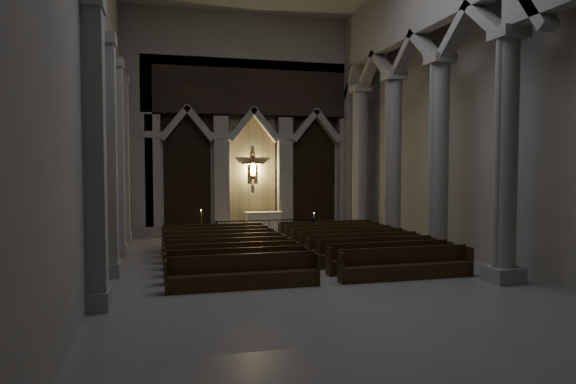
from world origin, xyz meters
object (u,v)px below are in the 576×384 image
at_px(altar, 263,221).
at_px(altar_rail, 261,226).
at_px(candle_stand_right, 314,229).
at_px(worshipper, 314,231).
at_px(candle_stand_left, 201,231).
at_px(pews, 294,252).

distance_m(altar, altar_rail, 1.69).
distance_m(candle_stand_right, worshipper, 3.28).
relative_size(altar, candle_stand_left, 1.36).
bearing_deg(pews, candle_stand_left, 113.91).
height_order(candle_stand_left, worshipper, candle_stand_left).
bearing_deg(altar, candle_stand_left, -157.53).
distance_m(altar, worshipper, 5.07).
bearing_deg(pews, candle_stand_right, 66.51).
height_order(pews, worshipper, worshipper).
bearing_deg(candle_stand_left, candle_stand_right, -3.08).
xyz_separation_m(altar, altar_rail, (-0.46, -1.62, -0.05)).
bearing_deg(candle_stand_right, pews, -113.49).
xyz_separation_m(altar, candle_stand_left, (-3.50, -1.45, -0.26)).
bearing_deg(candle_stand_right, worshipper, -107.69).
xyz_separation_m(candle_stand_left, candle_stand_right, (5.89, -0.32, -0.07)).
bearing_deg(altar, pews, -93.15).
xyz_separation_m(altar_rail, candle_stand_left, (-3.04, 0.18, -0.21)).
bearing_deg(altar_rail, candle_stand_left, 176.68).
bearing_deg(altar_rail, pews, -90.00).
bearing_deg(altar_rail, altar, 74.29).
relative_size(candle_stand_right, pews, 0.12).
distance_m(altar_rail, candle_stand_left, 3.05).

